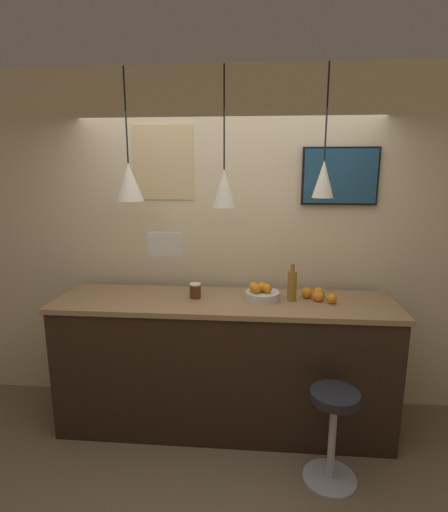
{
  "coord_description": "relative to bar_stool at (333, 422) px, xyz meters",
  "views": [
    {
      "loc": [
        0.25,
        -2.27,
        2.09
      ],
      "look_at": [
        0.0,
        0.69,
        1.44
      ],
      "focal_mm": 28.0,
      "sensor_mm": 36.0,
      "label": 1
    }
  ],
  "objects": [
    {
      "name": "ground_plane",
      "position": [
        -0.78,
        -0.13,
        -0.44
      ],
      "size": [
        14.0,
        14.0,
        0.0
      ],
      "primitive_type": "plane",
      "color": "#756047"
    },
    {
      "name": "back_wall",
      "position": [
        -0.78,
        1.0,
        1.01
      ],
      "size": [
        8.0,
        0.06,
        2.9
      ],
      "color": "beige",
      "rests_on": "ground_plane"
    },
    {
      "name": "service_counter",
      "position": [
        -0.78,
        0.56,
        0.11
      ],
      "size": [
        2.65,
        0.68,
        1.09
      ],
      "color": "black",
      "rests_on": "ground_plane"
    },
    {
      "name": "bar_stool",
      "position": [
        0.0,
        0.0,
        0.0
      ],
      "size": [
        0.36,
        0.36,
        0.66
      ],
      "color": "#B7B7BC",
      "rests_on": "ground_plane"
    },
    {
      "name": "fruit_bowl",
      "position": [
        -0.48,
        0.58,
        0.7
      ],
      "size": [
        0.27,
        0.27,
        0.14
      ],
      "color": "beige",
      "rests_on": "service_counter"
    },
    {
      "name": "orange_pile",
      "position": [
        -0.04,
        0.61,
        0.69
      ],
      "size": [
        0.26,
        0.22,
        0.09
      ],
      "color": "orange",
      "rests_on": "service_counter"
    },
    {
      "name": "juice_bottle",
      "position": [
        -0.25,
        0.58,
        0.77
      ],
      "size": [
        0.07,
        0.07,
        0.29
      ],
      "color": "olive",
      "rests_on": "service_counter"
    },
    {
      "name": "spread_jar",
      "position": [
        -1.01,
        0.58,
        0.71
      ],
      "size": [
        0.09,
        0.09,
        0.12
      ],
      "color": "#562D19",
      "rests_on": "service_counter"
    },
    {
      "name": "pendant_lamp_left",
      "position": [
        -1.49,
        0.57,
        1.55
      ],
      "size": [
        0.21,
        0.21,
        0.95
      ],
      "color": "black"
    },
    {
      "name": "pendant_lamp_middle",
      "position": [
        -0.78,
        0.57,
        1.51
      ],
      "size": [
        0.18,
        0.18,
        1.0
      ],
      "color": "black"
    },
    {
      "name": "pendant_lamp_right",
      "position": [
        -0.06,
        0.57,
        1.58
      ],
      "size": [
        0.16,
        0.16,
        0.92
      ],
      "color": "black"
    },
    {
      "name": "mounted_tv",
      "position": [
        0.13,
        0.95,
        1.59
      ],
      "size": [
        0.61,
        0.04,
        0.46
      ],
      "color": "black"
    },
    {
      "name": "hanging_menu_board",
      "position": [
        -1.17,
        0.3,
        1.13
      ],
      "size": [
        0.24,
        0.01,
        0.17
      ],
      "color": "silver"
    },
    {
      "name": "wall_poster",
      "position": [
        -1.32,
        0.97,
        1.7
      ],
      "size": [
        0.51,
        0.01,
        0.61
      ],
      "color": "#DBBC84"
    }
  ]
}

